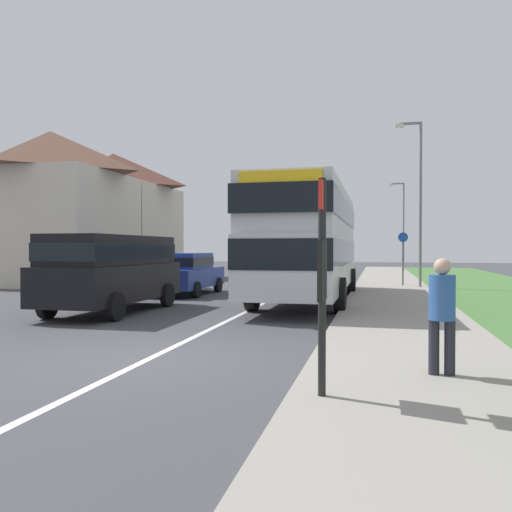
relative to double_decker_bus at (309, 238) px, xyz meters
name	(u,v)px	position (x,y,z in m)	size (l,w,h in m)	color
ground_plane	(148,359)	(-1.36, -9.63, -2.14)	(120.00, 120.00, 0.00)	#424247
lane_marking_centre	(259,306)	(-1.36, -1.63, -2.14)	(0.14, 60.00, 0.01)	silver
pavement_near_side	(401,316)	(2.84, -3.63, -2.08)	(3.20, 68.00, 0.12)	gray
double_decker_bus	(309,238)	(0.00, 0.00, 0.00)	(2.80, 10.83, 3.70)	#BCBCC1
parked_van_black	(113,267)	(-4.98, -4.18, -0.86)	(2.11, 5.20, 2.15)	black
parked_car_blue	(185,272)	(-5.03, 1.50, -1.25)	(2.01, 4.27, 1.61)	navy
pedestrian_at_stop	(442,311)	(3.09, -10.13, -1.17)	(0.34, 0.34, 1.67)	#23232D
bus_stop_sign	(322,271)	(1.64, -11.46, -0.60)	(0.09, 0.52, 2.60)	black
cycle_route_sign	(403,256)	(3.37, 7.00, -0.72)	(0.44, 0.08, 2.52)	slate
street_lamp_mid	(418,193)	(3.96, 6.18, 2.05)	(1.14, 0.20, 7.29)	slate
street_lamp_far	(402,220)	(4.07, 23.74, 1.80)	(1.14, 0.20, 6.80)	slate
house_terrace_far_side	(85,212)	(-13.63, 8.50, 1.67)	(6.82, 12.40, 7.63)	beige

